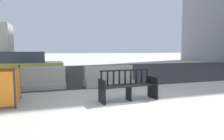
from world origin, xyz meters
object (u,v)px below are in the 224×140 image
at_px(street_bench, 128,87).
at_px(car_taxi_near, 17,65).
at_px(jersey_barrier_centre, 109,78).
at_px(jersey_barrier_left, 38,80).

bearing_deg(street_bench, car_taxi_near, 120.50).
distance_m(jersey_barrier_centre, car_taxi_near, 5.37).
height_order(jersey_barrier_left, car_taxi_near, car_taxi_near).
xyz_separation_m(jersey_barrier_centre, jersey_barrier_left, (-2.73, 0.17, 0.00)).
bearing_deg(car_taxi_near, street_bench, -59.50).
xyz_separation_m(jersey_barrier_left, car_taxi_near, (-1.09, 3.59, 0.36)).
bearing_deg(jersey_barrier_centre, street_bench, -94.34).
distance_m(jersey_barrier_centre, jersey_barrier_left, 2.74).
relative_size(jersey_barrier_left, car_taxi_near, 0.42).
height_order(jersey_barrier_centre, car_taxi_near, car_taxi_near).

